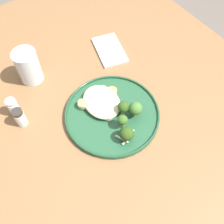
# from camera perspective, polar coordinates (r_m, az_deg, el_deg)

# --- Properties ---
(ground) EXTENTS (6.00, 6.00, 0.00)m
(ground) POSITION_cam_1_polar(r_m,az_deg,el_deg) (1.51, 1.17, -14.75)
(ground) COLOR #665B51
(wooden_dining_table) EXTENTS (1.40, 1.00, 0.74)m
(wooden_dining_table) POSITION_cam_1_polar(r_m,az_deg,el_deg) (0.90, 1.90, -2.54)
(wooden_dining_table) COLOR brown
(wooden_dining_table) RESTS_ON ground
(dinner_plate) EXTENTS (0.29, 0.29, 0.02)m
(dinner_plate) POSITION_cam_1_polar(r_m,az_deg,el_deg) (0.81, 0.00, -0.42)
(dinner_plate) COLOR #235133
(dinner_plate) RESTS_ON wooden_dining_table
(noodle_bed) EXTENTS (0.13, 0.11, 0.03)m
(noodle_bed) POSITION_cam_1_polar(r_m,az_deg,el_deg) (0.82, -2.23, 2.20)
(noodle_bed) COLOR beige
(noodle_bed) RESTS_ON dinner_plate
(seared_scallop_half_hidden) EXTENTS (0.03, 0.03, 0.01)m
(seared_scallop_half_hidden) POSITION_cam_1_polar(r_m,az_deg,el_deg) (0.81, -1.39, 1.30)
(seared_scallop_half_hidden) COLOR #DBB77A
(seared_scallop_half_hidden) RESTS_ON dinner_plate
(seared_scallop_front_small) EXTENTS (0.03, 0.03, 0.01)m
(seared_scallop_front_small) POSITION_cam_1_polar(r_m,az_deg,el_deg) (0.79, -0.62, -1.03)
(seared_scallop_front_small) COLOR beige
(seared_scallop_front_small) RESTS_ON dinner_plate
(seared_scallop_tiny_bay) EXTENTS (0.03, 0.03, 0.02)m
(seared_scallop_tiny_bay) POSITION_cam_1_polar(r_m,az_deg,el_deg) (0.82, -6.27, 1.73)
(seared_scallop_tiny_bay) COLOR #E5C689
(seared_scallop_tiny_bay) RESTS_ON dinner_plate
(seared_scallop_left_edge) EXTENTS (0.03, 0.03, 0.02)m
(seared_scallop_left_edge) POSITION_cam_1_polar(r_m,az_deg,el_deg) (0.82, -4.20, 1.81)
(seared_scallop_left_edge) COLOR #DBB77A
(seared_scallop_left_edge) RESTS_ON dinner_plate
(seared_scallop_on_noodles) EXTENTS (0.02, 0.02, 0.01)m
(seared_scallop_on_noodles) POSITION_cam_1_polar(r_m,az_deg,el_deg) (0.85, -1.90, 4.95)
(seared_scallop_on_noodles) COLOR #DBB77A
(seared_scallop_on_noodles) RESTS_ON dinner_plate
(seared_scallop_rear_pale) EXTENTS (0.03, 0.03, 0.02)m
(seared_scallop_rear_pale) POSITION_cam_1_polar(r_m,az_deg,el_deg) (0.84, 0.01, 4.50)
(seared_scallop_rear_pale) COLOR #DBB77A
(seared_scallop_rear_pale) RESTS_ON dinner_plate
(seared_scallop_center_golden) EXTENTS (0.02, 0.02, 0.01)m
(seared_scallop_center_golden) POSITION_cam_1_polar(r_m,az_deg,el_deg) (0.83, 0.41, 2.82)
(seared_scallop_center_golden) COLOR #DBB77A
(seared_scallop_center_golden) RESTS_ON dinner_plate
(broccoli_floret_rear_charred) EXTENTS (0.03, 0.03, 0.05)m
(broccoli_floret_rear_charred) POSITION_cam_1_polar(r_m,az_deg,el_deg) (0.76, 2.25, -1.82)
(broccoli_floret_rear_charred) COLOR #7A994C
(broccoli_floret_rear_charred) RESTS_ON dinner_plate
(broccoli_floret_left_leaning) EXTENTS (0.03, 0.03, 0.06)m
(broccoli_floret_left_leaning) POSITION_cam_1_polar(r_m,az_deg,el_deg) (0.78, 2.43, 1.01)
(broccoli_floret_left_leaning) COLOR #89A356
(broccoli_floret_left_leaning) RESTS_ON dinner_plate
(broccoli_floret_near_rim) EXTENTS (0.04, 0.04, 0.06)m
(broccoli_floret_near_rim) POSITION_cam_1_polar(r_m,az_deg,el_deg) (0.78, 5.05, 0.73)
(broccoli_floret_near_rim) COLOR #89A356
(broccoli_floret_near_rim) RESTS_ON dinner_plate
(broccoli_floret_beside_noodles) EXTENTS (0.04, 0.04, 0.05)m
(broccoli_floret_beside_noodles) POSITION_cam_1_polar(r_m,az_deg,el_deg) (0.75, 3.15, -4.66)
(broccoli_floret_beside_noodles) COLOR #7A994C
(broccoli_floret_beside_noodles) RESTS_ON dinner_plate
(onion_sliver_curled_piece) EXTENTS (0.02, 0.06, 0.00)m
(onion_sliver_curled_piece) POSITION_cam_1_polar(r_m,az_deg,el_deg) (0.77, 3.50, -5.40)
(onion_sliver_curled_piece) COLOR silver
(onion_sliver_curled_piece) RESTS_ON dinner_plate
(onion_sliver_short_strip) EXTENTS (0.04, 0.02, 0.00)m
(onion_sliver_short_strip) POSITION_cam_1_polar(r_m,az_deg,el_deg) (0.82, 3.63, 0.53)
(onion_sliver_short_strip) COLOR silver
(onion_sliver_short_strip) RESTS_ON dinner_plate
(onion_sliver_long_sliver) EXTENTS (0.04, 0.02, 0.00)m
(onion_sliver_long_sliver) POSITION_cam_1_polar(r_m,az_deg,el_deg) (0.77, 2.12, -5.77)
(onion_sliver_long_sliver) COLOR silver
(onion_sliver_long_sliver) RESTS_ON dinner_plate
(onion_sliver_pale_crescent) EXTENTS (0.01, 0.04, 0.00)m
(onion_sliver_pale_crescent) POSITION_cam_1_polar(r_m,az_deg,el_deg) (0.81, 1.20, -0.20)
(onion_sliver_pale_crescent) COLOR silver
(onion_sliver_pale_crescent) RESTS_ON dinner_plate
(water_glass) EXTENTS (0.08, 0.08, 0.12)m
(water_glass) POSITION_cam_1_polar(r_m,az_deg,el_deg) (0.90, -17.39, 9.03)
(water_glass) COLOR silver
(water_glass) RESTS_ON wooden_dining_table
(folded_napkin) EXTENTS (0.17, 0.13, 0.01)m
(folded_napkin) POSITION_cam_1_polar(r_m,az_deg,el_deg) (0.98, -0.51, 13.13)
(folded_napkin) COLOR silver
(folded_napkin) RESTS_ON wooden_dining_table
(salt_shaker) EXTENTS (0.03, 0.03, 0.07)m
(salt_shaker) POSITION_cam_1_polar(r_m,az_deg,el_deg) (0.85, -20.33, 0.98)
(salt_shaker) COLOR white
(salt_shaker) RESTS_ON wooden_dining_table
(pepper_shaker) EXTENTS (0.03, 0.03, 0.07)m
(pepper_shaker) POSITION_cam_1_polar(r_m,az_deg,el_deg) (0.82, -19.10, -1.11)
(pepper_shaker) COLOR white
(pepper_shaker) RESTS_ON wooden_dining_table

